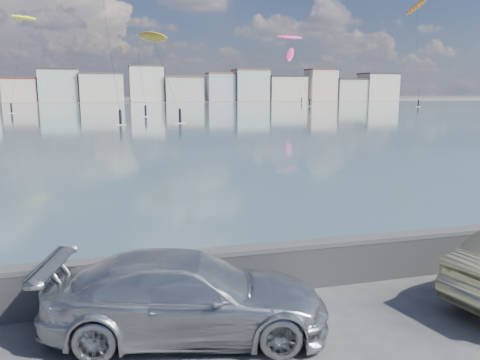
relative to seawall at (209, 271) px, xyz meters
name	(u,v)px	position (x,y,z in m)	size (l,w,h in m)	color
bay_water	(124,112)	(0.00, 88.80, -0.58)	(500.00, 177.00, 0.00)	#355760
far_shore_strip	(118,101)	(0.00, 197.30, -0.57)	(500.00, 60.00, 0.00)	#4C473D
seawall	(209,271)	(0.00, 0.00, 0.00)	(400.00, 0.36, 1.08)	#28282B
far_buildings	(121,86)	(1.31, 183.30, 5.44)	(240.79, 13.26, 14.60)	silver
car_silver	(187,295)	(-0.66, -1.34, 0.13)	(2.00, 4.92, 1.43)	#B2B5B9
kitesurfer_0	(153,38)	(4.27, 63.76, 11.37)	(5.81, 15.87, 13.48)	#BF8C19
kitesurfer_5	(417,9)	(80.72, 110.08, 26.09)	(6.09, 12.53, 29.51)	orange
kitesurfer_7	(290,55)	(60.31, 154.23, 16.32)	(6.75, 13.93, 20.20)	#E5338C
kitesurfer_8	(290,38)	(50.38, 128.48, 19.25)	(8.67, 17.45, 21.07)	#E5338C
kitesurfer_9	(24,20)	(-18.50, 97.24, 17.75)	(5.76, 12.42, 19.35)	yellow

